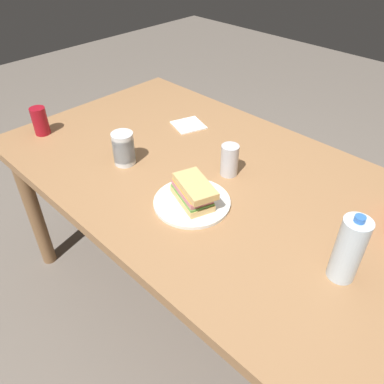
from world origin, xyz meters
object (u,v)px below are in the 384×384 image
(soda_can_silver, at_px, (229,160))
(paper_plate, at_px, (192,202))
(plastic_cup_stack, at_px, (124,148))
(soda_can_red, at_px, (40,121))
(dining_table, at_px, (212,192))
(sandwich, at_px, (193,192))
(water_bottle_tall, at_px, (349,249))

(soda_can_silver, bearing_deg, paper_plate, -83.47)
(plastic_cup_stack, bearing_deg, soda_can_red, -165.95)
(dining_table, xyz_separation_m, paper_plate, (0.06, -0.18, 0.09))
(sandwich, relative_size, water_bottle_tall, 0.94)
(water_bottle_tall, bearing_deg, dining_table, 169.35)
(dining_table, relative_size, sandwich, 8.66)
(soda_can_silver, bearing_deg, sandwich, -82.40)
(soda_can_red, xyz_separation_m, soda_can_silver, (0.79, 0.34, 0.00))
(paper_plate, height_order, plastic_cup_stack, plastic_cup_stack)
(plastic_cup_stack, bearing_deg, water_bottle_tall, 4.74)
(soda_can_red, distance_m, soda_can_silver, 0.86)
(paper_plate, distance_m, sandwich, 0.05)
(paper_plate, relative_size, sandwich, 1.30)
(sandwich, xyz_separation_m, plastic_cup_stack, (-0.37, -0.01, 0.01))
(dining_table, bearing_deg, soda_can_silver, 53.47)
(water_bottle_tall, bearing_deg, paper_plate, -172.48)
(paper_plate, distance_m, soda_can_silver, 0.23)
(soda_can_red, relative_size, water_bottle_tall, 0.56)
(soda_can_silver, bearing_deg, plastic_cup_stack, -145.97)
(paper_plate, bearing_deg, dining_table, 109.37)
(soda_can_red, bearing_deg, soda_can_silver, 23.45)
(paper_plate, bearing_deg, soda_can_red, -171.81)
(plastic_cup_stack, height_order, soda_can_silver, plastic_cup_stack)
(paper_plate, bearing_deg, water_bottle_tall, 7.52)
(dining_table, bearing_deg, sandwich, -69.38)
(dining_table, height_order, plastic_cup_stack, plastic_cup_stack)
(sandwich, distance_m, water_bottle_tall, 0.52)
(sandwich, xyz_separation_m, water_bottle_tall, (0.51, 0.07, 0.05))
(sandwich, distance_m, plastic_cup_stack, 0.37)
(water_bottle_tall, distance_m, soda_can_silver, 0.56)
(paper_plate, distance_m, plastic_cup_stack, 0.37)
(sandwich, bearing_deg, paper_plate, -173.14)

